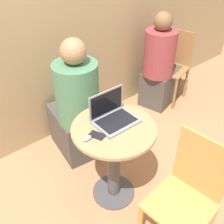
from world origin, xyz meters
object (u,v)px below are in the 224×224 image
at_px(laptop, 113,116).
at_px(chair_empty, 186,197).
at_px(cell_phone, 97,136).
at_px(person_seated, 76,111).

distance_m(laptop, chair_empty, 0.76).
bearing_deg(chair_empty, cell_phone, 113.98).
height_order(laptop, cell_phone, laptop).
distance_m(laptop, cell_phone, 0.22).
xyz_separation_m(chair_empty, person_seated, (-0.05, 1.26, 0.04)).
bearing_deg(person_seated, chair_empty, -87.74).
bearing_deg(laptop, cell_phone, -161.31).
height_order(laptop, chair_empty, laptop).
xyz_separation_m(cell_phone, chair_empty, (0.27, -0.62, -0.29)).
distance_m(cell_phone, chair_empty, 0.73).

